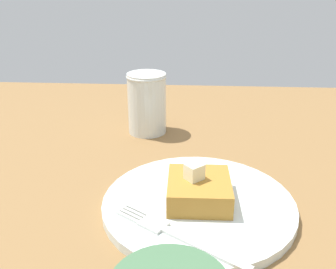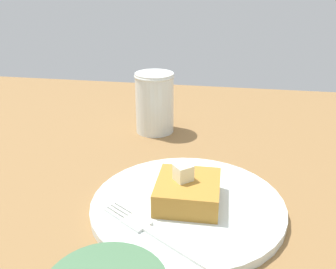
% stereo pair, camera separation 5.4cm
% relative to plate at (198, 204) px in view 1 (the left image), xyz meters
% --- Properties ---
extents(table_surface, '(1.21, 1.21, 0.02)m').
position_rel_plate_xyz_m(table_surface, '(-0.02, -0.08, -0.02)').
color(table_surface, olive).
rests_on(table_surface, ground).
extents(plate, '(0.23, 0.23, 0.01)m').
position_rel_plate_xyz_m(plate, '(0.00, 0.00, 0.00)').
color(plate, white).
rests_on(plate, table_surface).
extents(toast_slice_center, '(0.07, 0.08, 0.03)m').
position_rel_plate_xyz_m(toast_slice_center, '(-0.00, 0.00, 0.02)').
color(toast_slice_center, '#AD762C').
rests_on(toast_slice_center, plate).
extents(butter_pat_primary, '(0.03, 0.03, 0.02)m').
position_rel_plate_xyz_m(butter_pat_primary, '(-0.01, 0.00, 0.04)').
color(butter_pat_primary, '#F3ECC3').
rests_on(butter_pat_primary, toast_slice_center).
extents(fork, '(0.14, 0.10, 0.00)m').
position_rel_plate_xyz_m(fork, '(-0.03, -0.06, 0.01)').
color(fork, silver).
rests_on(fork, plate).
extents(syrup_jar, '(0.07, 0.07, 0.10)m').
position_rel_plate_xyz_m(syrup_jar, '(-0.09, 0.23, 0.04)').
color(syrup_jar, '#3A1309').
rests_on(syrup_jar, table_surface).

